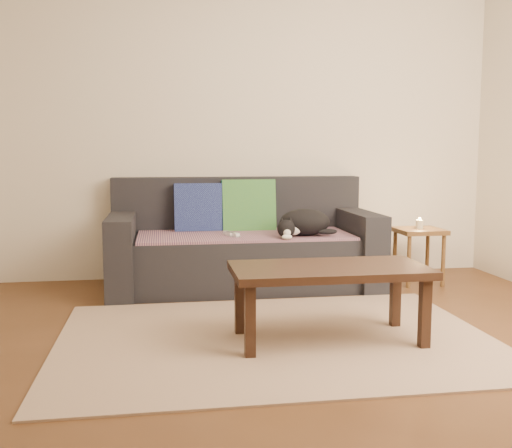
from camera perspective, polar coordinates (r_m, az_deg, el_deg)
name	(u,v)px	position (r m, az deg, el deg)	size (l,w,h in m)	color
ground	(281,348)	(3.40, 2.39, -11.72)	(4.50, 4.50, 0.00)	brown
back_wall	(236,126)	(5.20, -1.95, 9.29)	(4.50, 0.04, 2.60)	beige
sofa	(243,248)	(4.83, -1.28, -2.32)	(2.10, 0.94, 0.87)	#232328
throw_blanket	(244,235)	(4.72, -1.13, -1.05)	(1.66, 0.74, 0.02)	#3D284C
cushion_navy	(198,207)	(4.92, -5.53, 1.59)	(0.39, 0.10, 0.39)	#11164C
cushion_green	(249,207)	(4.97, -0.71, 1.66)	(0.44, 0.11, 0.44)	#0C504E
cat	(303,223)	(4.62, 4.52, 0.11)	(0.47, 0.36, 0.21)	black
wii_remote_a	(232,234)	(4.58, -2.28, -0.99)	(0.15, 0.04, 0.03)	white
wii_remote_b	(229,234)	(4.62, -2.60, -0.92)	(0.15, 0.04, 0.03)	white
side_table	(419,238)	(5.10, 15.27, -1.32)	(0.37, 0.37, 0.46)	brown
candle	(420,224)	(5.08, 15.31, -0.01)	(0.06, 0.06, 0.09)	beige
rug	(276,339)	(3.54, 1.90, -10.86)	(2.50, 1.80, 0.01)	#A0826D
coffee_table	(329,276)	(3.43, 6.98, -4.92)	(1.10, 0.55, 0.44)	black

